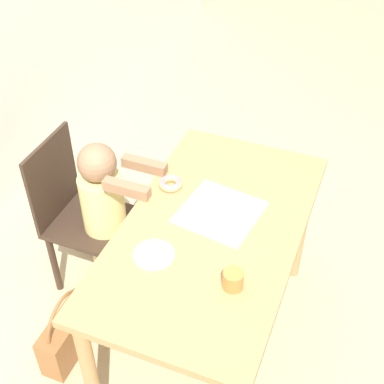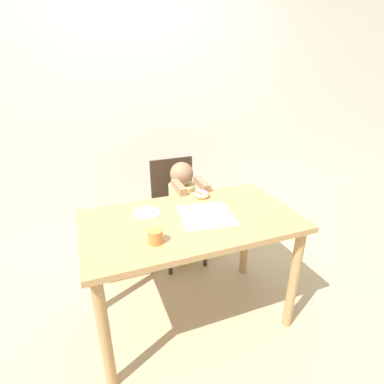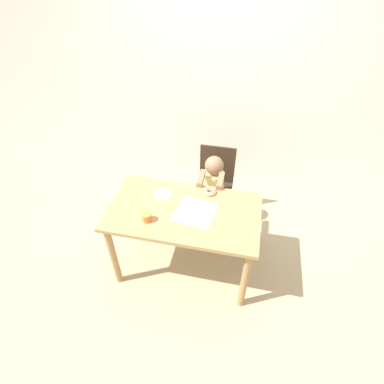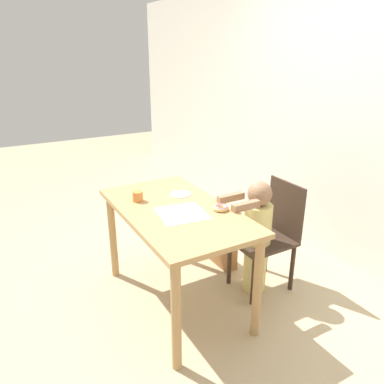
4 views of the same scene
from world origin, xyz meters
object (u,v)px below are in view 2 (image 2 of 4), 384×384
donut (202,194)px  handbag (130,260)px  child_figure (182,213)px  cup (155,236)px  chair (178,210)px

donut → handbag: donut is taller
donut → handbag: (-0.49, 0.34, -0.66)m
child_figure → cup: 0.95m
handbag → cup: size_ratio=4.94×
chair → child_figure: (0.00, -0.13, 0.04)m
chair → cup: 1.07m
chair → child_figure: child_figure is taller
donut → child_figure: bearing=93.6°
chair → handbag: 0.57m
handbag → cup: cup is taller
cup → donut: bearing=44.7°
chair → donut: bearing=-87.4°
chair → child_figure: size_ratio=0.95×
chair → donut: chair is taller
chair → cup: size_ratio=11.25×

